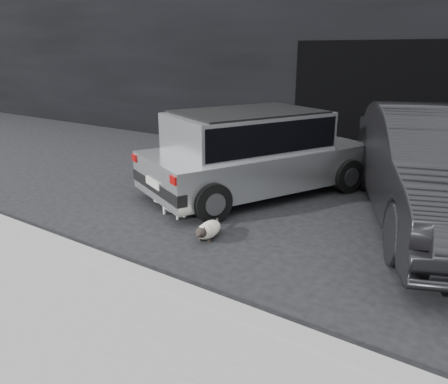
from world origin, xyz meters
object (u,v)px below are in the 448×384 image
Objects in this scene: second_car at (441,168)px; cat_white at (176,205)px; cat_siamese at (208,230)px; silver_hatchback at (252,149)px.

cat_white is (-3.26, -1.88, -0.64)m from second_car.
second_car is at bearing -149.60° from cat_siamese.
cat_white is at bearing -173.91° from second_car.
cat_white is at bearing -37.32° from cat_siamese.
cat_white is (-0.89, 0.39, 0.06)m from cat_siamese.
cat_siamese is 0.98m from cat_white.
cat_siamese is (-2.37, -2.28, -0.71)m from second_car.
silver_hatchback is at bearing 160.59° from second_car.
second_car is at bearing 130.34° from cat_white.
cat_siamese is 0.93× the size of cat_white.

